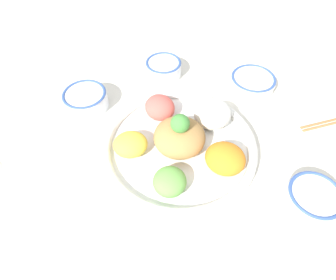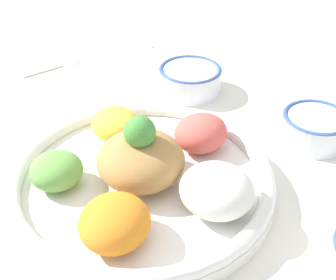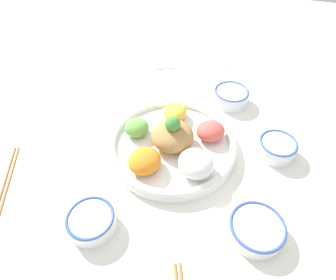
{
  "view_description": "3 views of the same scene",
  "coord_description": "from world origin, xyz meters",
  "views": [
    {
      "loc": [
        -0.02,
        0.35,
        0.51
      ],
      "look_at": [
        0.02,
        -0.02,
        0.05
      ],
      "focal_mm": 30.0,
      "sensor_mm": 36.0,
      "label": 1
    },
    {
      "loc": [
        -0.46,
        0.02,
        0.41
      ],
      "look_at": [
        -0.0,
        -0.07,
        0.07
      ],
      "focal_mm": 50.0,
      "sensor_mm": 36.0,
      "label": 2
    },
    {
      "loc": [
        -0.5,
        -0.17,
        0.58
      ],
      "look_at": [
        -0.03,
        -0.03,
        0.05
      ],
      "focal_mm": 30.0,
      "sensor_mm": 36.0,
      "label": 3
    }
  ],
  "objects": [
    {
      "name": "serving_spoon_extra",
      "position": [
        0.43,
        -0.12,
        0.0
      ],
      "size": [
        0.12,
        0.11,
        0.01
      ],
      "rotation": [
        0.0,
        0.0,
        0.72
      ],
      "color": "beige",
      "rests_on": "ground_plane"
    },
    {
      "name": "salad_platter",
      "position": [
        -0.01,
        -0.04,
        0.03
      ],
      "size": [
        0.34,
        0.34,
        0.11
      ],
      "color": "white",
      "rests_on": "ground_plane"
    },
    {
      "name": "sauce_bowl_dark",
      "position": [
        0.06,
        -0.3,
        0.02
      ],
      "size": [
        0.1,
        0.1,
        0.04
      ],
      "color": "white",
      "rests_on": "ground_plane"
    },
    {
      "name": "sauce_bowl_red",
      "position": [
        0.24,
        -0.16,
        0.03
      ],
      "size": [
        0.11,
        0.11,
        0.05
      ],
      "color": "white",
      "rests_on": "ground_plane"
    },
    {
      "name": "rice_bowl_plain",
      "position": [
        -0.19,
        -0.27,
        0.02
      ],
      "size": [
        0.12,
        0.12,
        0.04
      ],
      "color": "white",
      "rests_on": "ground_plane"
    },
    {
      "name": "ground_plane",
      "position": [
        0.0,
        0.0,
        0.0
      ],
      "size": [
        2.4,
        2.4,
        0.0
      ],
      "primitive_type": "plane",
      "color": "silver"
    },
    {
      "name": "rice_bowl_blue",
      "position": [
        -0.27,
        0.07,
        0.02
      ],
      "size": [
        0.1,
        0.1,
        0.04
      ],
      "color": "white",
      "rests_on": "ground_plane"
    }
  ]
}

